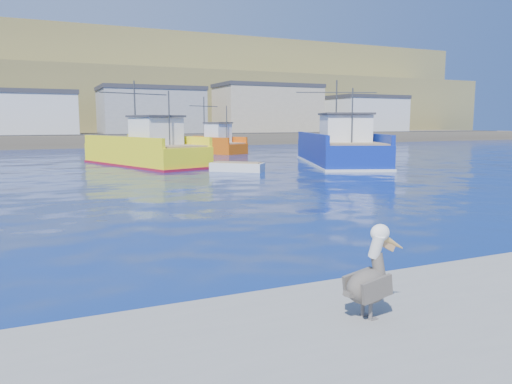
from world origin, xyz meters
TOP-DOWN VIEW (x-y plane):
  - ground at (0.00, 0.00)m, footprint 260.00×260.00m
  - dock_bollards at (0.60, -3.40)m, footprint 36.20×0.20m
  - far_shore at (0.00, 109.20)m, footprint 200.00×81.00m
  - trawler_yellow_b at (0.96, 28.50)m, footprint 8.02×13.16m
  - trawler_blue at (15.41, 23.31)m, footprint 9.61×14.75m
  - boat_orange at (10.81, 41.16)m, footprint 6.56×8.77m
  - skiff_mid at (5.60, 21.09)m, footprint 3.56×3.36m
  - pelican at (-2.81, -4.73)m, footprint 1.13×0.52m

SIDE VIEW (x-z plane):
  - ground at x=0.00m, z-range 0.00..0.00m
  - skiff_mid at x=5.60m, z-range -0.14..0.65m
  - dock_bollards at x=0.60m, z-range 0.50..0.80m
  - boat_orange at x=10.81m, z-range -2.01..4.07m
  - pelican at x=-2.81m, z-range 0.40..1.78m
  - trawler_yellow_b at x=0.96m, z-range -2.23..4.43m
  - trawler_blue at x=15.41m, z-range -2.24..4.61m
  - far_shore at x=0.00m, z-range -3.02..20.98m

